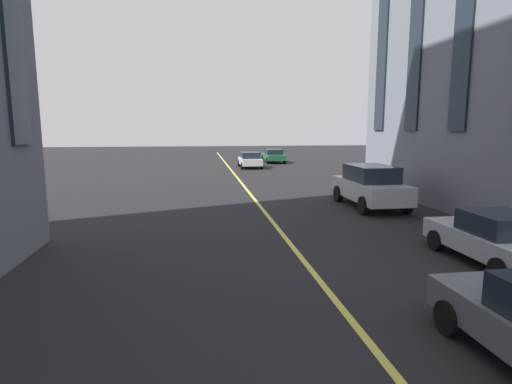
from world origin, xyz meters
The scene contains 5 objects.
lane_centre_line centered at (20.00, 0.00, 0.00)m, with size 80.00×0.16×0.01m.
car_green_parked_a centered at (41.80, -4.90, 0.70)m, with size 4.40×1.95×1.37m.
car_white_trailing centered at (36.68, -1.83, 0.70)m, with size 3.90×1.89×1.40m.
car_silver_far centered at (10.02, -4.90, 0.70)m, with size 3.90×1.89×1.40m.
car_silver_parked_b centered at (17.96, -4.90, 0.97)m, with size 4.70×2.14×1.88m.
Camera 1 is at (0.65, 2.77, 3.56)m, focal length 28.72 mm.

